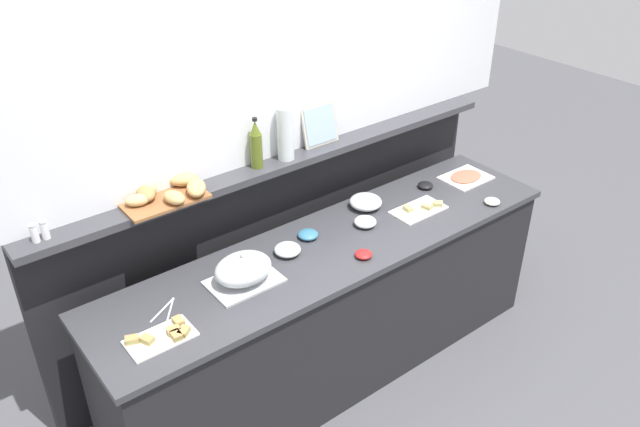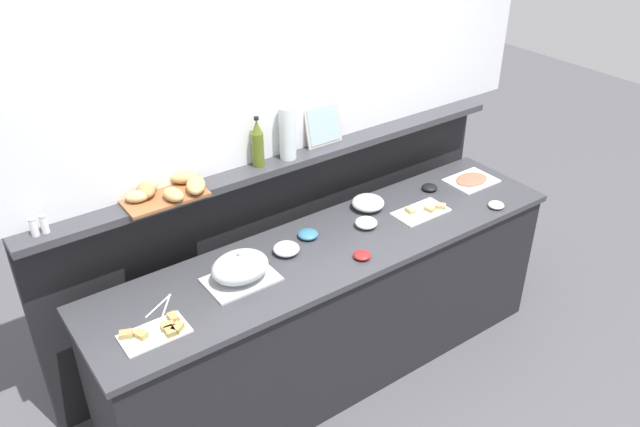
{
  "view_description": "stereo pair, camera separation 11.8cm",
  "coord_description": "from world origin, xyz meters",
  "px_view_note": "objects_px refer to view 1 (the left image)",
  "views": [
    {
      "loc": [
        -1.8,
        -2.18,
        2.77
      ],
      "look_at": [
        -0.02,
        0.1,
        1.03
      ],
      "focal_mm": 36.5,
      "sensor_mm": 36.0,
      "label": 1
    },
    {
      "loc": [
        -1.7,
        -2.25,
        2.77
      ],
      "look_at": [
        -0.02,
        0.1,
        1.03
      ],
      "focal_mm": 36.5,
      "sensor_mm": 36.0,
      "label": 2
    }
  ],
  "objects_px": {
    "condiment_bowl_cream": "(308,235)",
    "bread_basket": "(165,191)",
    "sandwich_platter_side": "(163,336)",
    "serving_cloche": "(243,270)",
    "condiment_bowl_dark": "(492,201)",
    "water_carafe": "(285,134)",
    "pepper_shaker": "(45,230)",
    "olive_oil_bottle": "(256,145)",
    "salt_shaker": "(34,233)",
    "glass_bowl_medium": "(365,222)",
    "framed_picture": "(320,125)",
    "serving_tongs": "(166,310)",
    "sandwich_platter_rear": "(420,209)",
    "glass_bowl_large": "(288,250)",
    "condiment_bowl_teal": "(364,254)",
    "glass_bowl_small": "(366,202)",
    "condiment_bowl_red": "(425,185)",
    "cold_cuts_platter": "(466,177)"
  },
  "relations": [
    {
      "from": "serving_tongs",
      "to": "pepper_shaker",
      "type": "xyz_separation_m",
      "value": [
        -0.34,
        0.37,
        0.37
      ]
    },
    {
      "from": "pepper_shaker",
      "to": "water_carafe",
      "type": "xyz_separation_m",
      "value": [
        1.28,
        0.0,
        0.1
      ]
    },
    {
      "from": "glass_bowl_small",
      "to": "serving_tongs",
      "type": "bearing_deg",
      "value": -173.94
    },
    {
      "from": "glass_bowl_small",
      "to": "framed_picture",
      "type": "height_order",
      "value": "framed_picture"
    },
    {
      "from": "serving_cloche",
      "to": "serving_tongs",
      "type": "xyz_separation_m",
      "value": [
        -0.39,
        0.03,
        -0.07
      ]
    },
    {
      "from": "condiment_bowl_teal",
      "to": "framed_picture",
      "type": "height_order",
      "value": "framed_picture"
    },
    {
      "from": "condiment_bowl_dark",
      "to": "sandwich_platter_side",
      "type": "bearing_deg",
      "value": 176.51
    },
    {
      "from": "sandwich_platter_rear",
      "to": "glass_bowl_large",
      "type": "bearing_deg",
      "value": 172.71
    },
    {
      "from": "sandwich_platter_side",
      "to": "condiment_bowl_cream",
      "type": "xyz_separation_m",
      "value": [
        0.96,
        0.25,
        0.01
      ]
    },
    {
      "from": "glass_bowl_large",
      "to": "glass_bowl_small",
      "type": "bearing_deg",
      "value": 9.78
    },
    {
      "from": "sandwich_platter_rear",
      "to": "water_carafe",
      "type": "height_order",
      "value": "water_carafe"
    },
    {
      "from": "bread_basket",
      "to": "condiment_bowl_dark",
      "type": "bearing_deg",
      "value": -21.23
    },
    {
      "from": "glass_bowl_small",
      "to": "salt_shaker",
      "type": "height_order",
      "value": "salt_shaker"
    },
    {
      "from": "bread_basket",
      "to": "framed_picture",
      "type": "height_order",
      "value": "framed_picture"
    },
    {
      "from": "condiment_bowl_dark",
      "to": "framed_picture",
      "type": "relative_size",
      "value": 0.39
    },
    {
      "from": "sandwich_platter_rear",
      "to": "sandwich_platter_side",
      "type": "bearing_deg",
      "value": -177.2
    },
    {
      "from": "condiment_bowl_teal",
      "to": "sandwich_platter_rear",
      "type": "bearing_deg",
      "value": 15.04
    },
    {
      "from": "sandwich_platter_side",
      "to": "pepper_shaker",
      "type": "relative_size",
      "value": 3.33
    },
    {
      "from": "water_carafe",
      "to": "pepper_shaker",
      "type": "bearing_deg",
      "value": 180.0
    },
    {
      "from": "cold_cuts_platter",
      "to": "glass_bowl_large",
      "type": "distance_m",
      "value": 1.35
    },
    {
      "from": "condiment_bowl_cream",
      "to": "serving_tongs",
      "type": "height_order",
      "value": "condiment_bowl_cream"
    },
    {
      "from": "sandwich_platter_side",
      "to": "serving_cloche",
      "type": "relative_size",
      "value": 0.85
    },
    {
      "from": "sandwich_platter_side",
      "to": "glass_bowl_large",
      "type": "xyz_separation_m",
      "value": [
        0.79,
        0.19,
        0.01
      ]
    },
    {
      "from": "condiment_bowl_teal",
      "to": "bread_basket",
      "type": "bearing_deg",
      "value": 141.3
    },
    {
      "from": "bread_basket",
      "to": "glass_bowl_large",
      "type": "bearing_deg",
      "value": -36.67
    },
    {
      "from": "sandwich_platter_rear",
      "to": "glass_bowl_medium",
      "type": "xyz_separation_m",
      "value": [
        -0.35,
        0.07,
        0.01
      ]
    },
    {
      "from": "serving_cloche",
      "to": "condiment_bowl_red",
      "type": "bearing_deg",
      "value": 5.38
    },
    {
      "from": "condiment_bowl_dark",
      "to": "framed_picture",
      "type": "xyz_separation_m",
      "value": [
        -0.72,
        0.69,
        0.43
      ]
    },
    {
      "from": "olive_oil_bottle",
      "to": "salt_shaker",
      "type": "bearing_deg",
      "value": -179.35
    },
    {
      "from": "glass_bowl_large",
      "to": "pepper_shaker",
      "type": "distance_m",
      "value": 1.15
    },
    {
      "from": "glass_bowl_small",
      "to": "olive_oil_bottle",
      "type": "height_order",
      "value": "olive_oil_bottle"
    },
    {
      "from": "cold_cuts_platter",
      "to": "water_carafe",
      "type": "bearing_deg",
      "value": 162.35
    },
    {
      "from": "sandwich_platter_rear",
      "to": "condiment_bowl_teal",
      "type": "bearing_deg",
      "value": -164.96
    },
    {
      "from": "cold_cuts_platter",
      "to": "pepper_shaker",
      "type": "bearing_deg",
      "value": 171.61
    },
    {
      "from": "condiment_bowl_dark",
      "to": "water_carafe",
      "type": "distance_m",
      "value": 1.27
    },
    {
      "from": "serving_tongs",
      "to": "salt_shaker",
      "type": "height_order",
      "value": "salt_shaker"
    },
    {
      "from": "glass_bowl_medium",
      "to": "serving_tongs",
      "type": "xyz_separation_m",
      "value": [
        -1.19,
        0.01,
        -0.02
      ]
    },
    {
      "from": "sandwich_platter_rear",
      "to": "pepper_shaker",
      "type": "relative_size",
      "value": 3.61
    },
    {
      "from": "condiment_bowl_red",
      "to": "framed_picture",
      "type": "bearing_deg",
      "value": 150.33
    },
    {
      "from": "olive_oil_bottle",
      "to": "salt_shaker",
      "type": "height_order",
      "value": "olive_oil_bottle"
    },
    {
      "from": "glass_bowl_medium",
      "to": "serving_tongs",
      "type": "distance_m",
      "value": 1.19
    },
    {
      "from": "glass_bowl_medium",
      "to": "olive_oil_bottle",
      "type": "height_order",
      "value": "olive_oil_bottle"
    },
    {
      "from": "sandwich_platter_side",
      "to": "glass_bowl_large",
      "type": "height_order",
      "value": "glass_bowl_large"
    },
    {
      "from": "serving_cloche",
      "to": "glass_bowl_small",
      "type": "xyz_separation_m",
      "value": [
        0.93,
        0.17,
        -0.04
      ]
    },
    {
      "from": "condiment_bowl_red",
      "to": "condiment_bowl_cream",
      "type": "relative_size",
      "value": 0.86
    },
    {
      "from": "cold_cuts_platter",
      "to": "glass_bowl_small",
      "type": "bearing_deg",
      "value": 170.81
    },
    {
      "from": "condiment_bowl_cream",
      "to": "bread_basket",
      "type": "height_order",
      "value": "bread_basket"
    },
    {
      "from": "sandwich_platter_side",
      "to": "serving_cloche",
      "type": "bearing_deg",
      "value": 14.0
    },
    {
      "from": "condiment_bowl_dark",
      "to": "salt_shaker",
      "type": "distance_m",
      "value": 2.42
    },
    {
      "from": "glass_bowl_medium",
      "to": "salt_shaker",
      "type": "relative_size",
      "value": 1.41
    }
  ]
}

